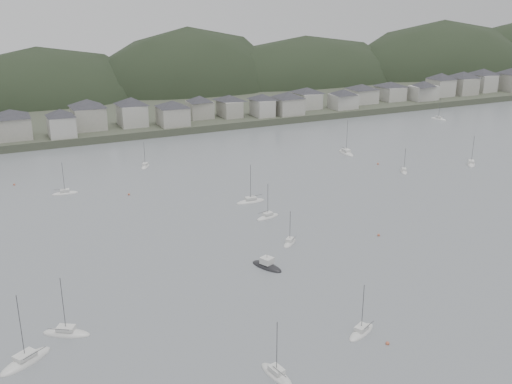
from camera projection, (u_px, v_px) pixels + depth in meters
ground at (454, 361)px, 96.20m from camera, size 900.00×900.00×0.00m
far_shore_land at (95, 90)px, 347.81m from camera, size 900.00×250.00×3.00m
forested_ridge at (115, 119)px, 332.03m from camera, size 851.55×103.94×102.57m
waterfront_town at (254, 102)px, 270.66m from camera, size 451.48×28.46×12.92m
moored_fleet at (271, 249)px, 137.54m from camera, size 237.98×176.08×13.30m
motor_launch_far at (267, 266)px, 128.84m from camera, size 5.73×8.58×3.93m
mooring_buoys at (294, 235)px, 145.63m from camera, size 165.24×132.81×0.70m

